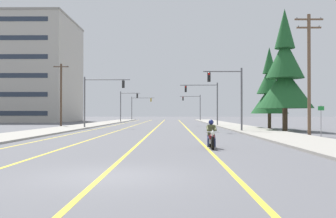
% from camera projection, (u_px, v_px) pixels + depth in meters
% --- Properties ---
extents(ground_plane, '(400.00, 400.00, 0.00)m').
position_uv_depth(ground_plane, '(106.00, 176.00, 11.01)').
color(ground_plane, '#5B5B60').
extents(lane_stripe_center, '(0.16, 100.00, 0.01)m').
position_uv_depth(lane_stripe_center, '(158.00, 126.00, 56.01)').
color(lane_stripe_center, yellow).
rests_on(lane_stripe_center, ground).
extents(lane_stripe_left, '(0.16, 100.00, 0.01)m').
position_uv_depth(lane_stripe_left, '(134.00, 126.00, 56.05)').
color(lane_stripe_left, yellow).
rests_on(lane_stripe_left, ground).
extents(lane_stripe_right, '(0.16, 100.00, 0.01)m').
position_uv_depth(lane_stripe_right, '(184.00, 126.00, 55.97)').
color(lane_stripe_right, yellow).
rests_on(lane_stripe_right, ground).
extents(lane_stripe_far_left, '(0.16, 100.00, 0.01)m').
position_uv_depth(lane_stripe_far_left, '(112.00, 126.00, 56.08)').
color(lane_stripe_far_left, yellow).
rests_on(lane_stripe_far_left, ground).
extents(sidewalk_kerb_right, '(4.40, 110.00, 0.14)m').
position_uv_depth(sidewalk_kerb_right, '(235.00, 126.00, 50.90)').
color(sidewalk_kerb_right, '#9E998E').
rests_on(sidewalk_kerb_right, ground).
extents(sidewalk_kerb_left, '(4.40, 110.00, 0.14)m').
position_uv_depth(sidewalk_kerb_left, '(81.00, 126.00, 51.11)').
color(sidewalk_kerb_left, '#9E998E').
rests_on(sidewalk_kerb_left, ground).
extents(motorcycle_with_rider, '(0.70, 2.19, 1.46)m').
position_uv_depth(motorcycle_with_rider, '(211.00, 137.00, 19.83)').
color(motorcycle_with_rider, black).
rests_on(motorcycle_with_rider, ground).
extents(traffic_signal_near_right, '(3.81, 0.37, 6.20)m').
position_uv_depth(traffic_signal_near_right, '(231.00, 90.00, 37.63)').
color(traffic_signal_near_right, '#56565B').
rests_on(traffic_signal_near_right, ground).
extents(traffic_signal_near_left, '(5.61, 0.37, 6.20)m').
position_uv_depth(traffic_signal_near_left, '(98.00, 94.00, 46.85)').
color(traffic_signal_near_left, '#56565B').
rests_on(traffic_signal_near_left, ground).
extents(traffic_signal_mid_right, '(5.42, 0.37, 6.20)m').
position_uv_depth(traffic_signal_mid_right, '(206.00, 97.00, 55.75)').
color(traffic_signal_mid_right, '#56565B').
rests_on(traffic_signal_mid_right, ground).
extents(traffic_signal_mid_left, '(4.06, 0.44, 6.20)m').
position_uv_depth(traffic_signal_mid_left, '(126.00, 102.00, 78.02)').
color(traffic_signal_mid_left, '#56565B').
rests_on(traffic_signal_mid_left, ground).
extents(traffic_signal_far_right, '(4.91, 0.49, 6.20)m').
position_uv_depth(traffic_signal_far_right, '(194.00, 104.00, 92.59)').
color(traffic_signal_far_right, '#56565B').
rests_on(traffic_signal_far_right, ground).
extents(traffic_signal_far_left, '(6.07, 0.52, 6.20)m').
position_uv_depth(traffic_signal_far_left, '(139.00, 104.00, 102.15)').
color(traffic_signal_far_left, '#56565B').
rests_on(traffic_signal_far_left, ground).
extents(utility_pole_right_near, '(2.22, 0.26, 9.58)m').
position_uv_depth(utility_pole_right_near, '(309.00, 70.00, 30.47)').
color(utility_pole_right_near, brown).
rests_on(utility_pole_right_near, ground).
extents(utility_pole_left_near, '(2.05, 0.26, 8.46)m').
position_uv_depth(utility_pole_left_near, '(61.00, 94.00, 52.18)').
color(utility_pole_left_near, '#4C3828').
rests_on(utility_pole_left_near, ground).
extents(conifer_tree_right_verge_near, '(5.63, 5.63, 12.40)m').
position_uv_depth(conifer_tree_right_verge_near, '(285.00, 75.00, 39.23)').
color(conifer_tree_right_verge_near, '#4C3828').
rests_on(conifer_tree_right_verge_near, ground).
extents(conifer_tree_right_verge_far, '(4.32, 4.32, 9.52)m').
position_uv_depth(conifer_tree_right_verge_far, '(269.00, 91.00, 45.21)').
color(conifer_tree_right_verge_far, '#4C3828').
rests_on(conifer_tree_right_verge_far, ground).
extents(apartment_building_far_left_block, '(26.57, 20.65, 21.98)m').
position_uv_depth(apartment_building_far_left_block, '(12.00, 71.00, 84.05)').
color(apartment_building_far_left_block, '#B2ADA3').
rests_on(apartment_building_far_left_block, ground).
extents(street_sign, '(0.44, 0.07, 2.40)m').
position_uv_depth(street_sign, '(321.00, 117.00, 27.94)').
color(street_sign, gray).
rests_on(street_sign, ground).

